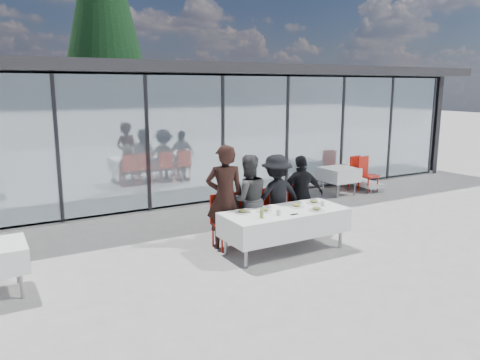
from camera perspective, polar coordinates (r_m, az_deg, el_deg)
name	(u,v)px	position (r m, az deg, el deg)	size (l,w,h in m)	color
ground	(279,259)	(8.15, 4.73, -9.54)	(90.00, 90.00, 0.00)	#A39F9B
pavilion	(191,109)	(15.77, -6.02, 8.57)	(14.80, 8.80, 3.44)	gray
treeline	(11,97)	(34.35, -26.12, 9.07)	(62.50, 2.00, 4.40)	#1A3912
dining_table	(285,222)	(8.35, 5.47, -5.13)	(2.26, 0.96, 0.75)	white
diner_a	(225,197)	(8.40, -1.85, -2.08)	(0.69, 0.69, 1.90)	black
diner_chair_a	(224,218)	(8.55, -1.98, -4.69)	(0.44, 0.44, 0.97)	red
diner_b	(248,200)	(8.66, 0.95, -2.41)	(0.82, 0.82, 1.68)	#484848
diner_chair_b	(246,215)	(8.77, 0.79, -4.27)	(0.44, 0.44, 0.97)	red
diner_c	(276,197)	(8.99, 4.45, -2.06)	(1.06, 1.06, 1.64)	black
diner_chair_c	(275,210)	(9.10, 4.25, -3.72)	(0.44, 0.44, 0.97)	red
diner_d	(301,195)	(9.34, 7.46, -1.81)	(0.92, 0.92, 1.58)	black
diner_chair_d	(299,207)	(9.43, 7.25, -3.24)	(0.44, 0.44, 0.97)	red
plate_a	(243,212)	(8.09, 0.32, -3.88)	(0.29, 0.29, 0.07)	white
plate_b	(264,210)	(8.20, 2.98, -3.69)	(0.29, 0.29, 0.07)	white
plate_c	(296,206)	(8.55, 6.88, -3.12)	(0.29, 0.29, 0.07)	white
plate_d	(314,202)	(8.87, 9.00, -2.66)	(0.29, 0.29, 0.07)	white
plate_extra	(317,209)	(8.36, 9.32, -3.54)	(0.29, 0.29, 0.07)	white
juice_bottle	(262,214)	(7.78, 2.66, -4.16)	(0.06, 0.06, 0.14)	#84AA46
drinking_glasses	(301,208)	(8.30, 7.50, -3.40)	(1.13, 0.20, 0.10)	silver
folded_eyeglasses	(294,214)	(8.04, 6.63, -4.18)	(0.14, 0.03, 0.01)	black
spare_table_right	(339,175)	(12.92, 11.98, 0.65)	(0.86, 0.86, 0.74)	white
spare_chair_a	(366,172)	(13.53, 15.11, 0.91)	(0.50, 0.50, 0.97)	red
spare_chair_b	(351,171)	(13.69, 13.44, 1.12)	(0.51, 0.51, 0.97)	red
lounger	(360,179)	(14.00, 14.46, 0.12)	(0.77, 1.40, 0.72)	silver
conifer_tree	(103,5)	(20.09, -16.39, 19.77)	(4.00, 4.00, 10.50)	#382316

